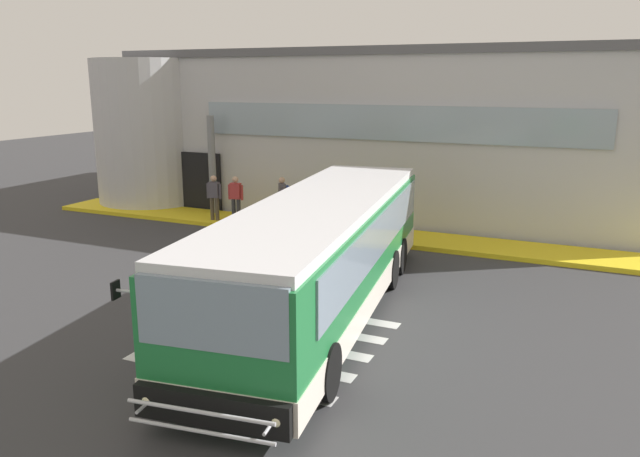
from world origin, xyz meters
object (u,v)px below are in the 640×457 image
(entry_support_column, at_px, (212,165))
(passenger_near_column, at_px, (214,195))
(bus_main_foreground, at_px, (321,259))
(passenger_at_curb_edge, at_px, (283,196))
(passenger_by_doorway, at_px, (236,197))
(safety_bollard_yellow, at_px, (384,235))

(entry_support_column, bearing_deg, passenger_near_column, -54.56)
(entry_support_column, xyz_separation_m, bus_main_foreground, (8.18, -7.87, -0.70))
(bus_main_foreground, distance_m, passenger_at_curb_edge, 8.93)
(entry_support_column, distance_m, bus_main_foreground, 11.37)
(passenger_by_doorway, relative_size, passenger_at_curb_edge, 1.00)
(bus_main_foreground, height_order, passenger_at_curb_edge, bus_main_foreground)
(bus_main_foreground, bearing_deg, passenger_by_doorway, 133.52)
(bus_main_foreground, distance_m, passenger_near_column, 10.00)
(passenger_by_doorway, bearing_deg, entry_support_column, 148.95)
(entry_support_column, xyz_separation_m, passenger_by_doorway, (1.65, -1.00, -0.95))
(passenger_at_curb_edge, bearing_deg, passenger_by_doorway, -160.04)
(entry_support_column, relative_size, bus_main_foreground, 0.32)
(entry_support_column, bearing_deg, passenger_by_doorway, -31.05)
(passenger_near_column, distance_m, safety_bollard_yellow, 6.90)
(passenger_near_column, bearing_deg, passenger_by_doorway, 8.55)
(passenger_by_doorway, height_order, passenger_at_curb_edge, same)
(bus_main_foreground, height_order, safety_bollard_yellow, bus_main_foreground)
(bus_main_foreground, relative_size, passenger_at_curb_edge, 6.99)
(passenger_by_doorway, relative_size, safety_bollard_yellow, 1.86)
(bus_main_foreground, distance_m, safety_bollard_yellow, 6.15)
(bus_main_foreground, bearing_deg, safety_bollard_yellow, 95.13)
(bus_main_foreground, xyz_separation_m, passenger_at_curb_edge, (-4.89, 7.47, -0.22))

